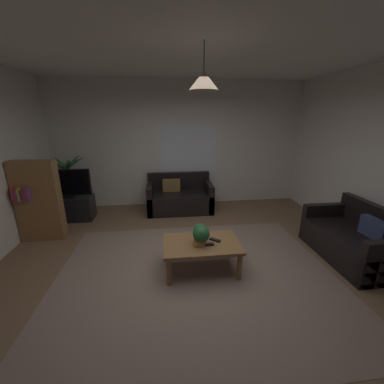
# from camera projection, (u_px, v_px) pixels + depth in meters

# --- Properties ---
(floor) EXTENTS (5.79, 5.51, 0.02)m
(floor) POSITION_uv_depth(u_px,v_px,m) (194.00, 268.00, 3.50)
(floor) COLOR brown
(floor) RESTS_ON ground
(rug) EXTENTS (3.76, 3.03, 0.01)m
(rug) POSITION_uv_depth(u_px,v_px,m) (196.00, 276.00, 3.30)
(rug) COLOR gray
(rug) RESTS_ON ground
(wall_back) EXTENTS (5.91, 0.06, 2.87)m
(wall_back) POSITION_uv_depth(u_px,v_px,m) (180.00, 145.00, 5.70)
(wall_back) COLOR silver
(wall_back) RESTS_ON ground
(ceiling) EXTENTS (5.79, 5.51, 0.02)m
(ceiling) POSITION_uv_depth(u_px,v_px,m) (195.00, 40.00, 2.63)
(ceiling) COLOR white
(window_pane) EXTENTS (1.35, 0.01, 1.18)m
(window_pane) POSITION_uv_depth(u_px,v_px,m) (189.00, 150.00, 5.73)
(window_pane) COLOR white
(couch_under_window) EXTENTS (1.45, 0.82, 0.82)m
(couch_under_window) POSITION_uv_depth(u_px,v_px,m) (180.00, 198.00, 5.57)
(couch_under_window) COLOR black
(couch_under_window) RESTS_ON ground
(couch_right_side) EXTENTS (0.82, 1.41, 0.82)m
(couch_right_side) POSITION_uv_depth(u_px,v_px,m) (354.00, 241.00, 3.67)
(couch_right_side) COLOR black
(couch_right_side) RESTS_ON ground
(coffee_table) EXTENTS (1.04, 0.67, 0.43)m
(coffee_table) POSITION_uv_depth(u_px,v_px,m) (202.00, 247.00, 3.35)
(coffee_table) COLOR olive
(coffee_table) RESTS_ON ground
(book_on_table_0) EXTENTS (0.13, 0.13, 0.02)m
(book_on_table_0) POSITION_uv_depth(u_px,v_px,m) (198.00, 244.00, 3.26)
(book_on_table_0) COLOR #99663F
(book_on_table_0) RESTS_ON coffee_table
(book_on_table_1) EXTENTS (0.14, 0.12, 0.03)m
(book_on_table_1) POSITION_uv_depth(u_px,v_px,m) (199.00, 243.00, 3.25)
(book_on_table_1) COLOR gold
(book_on_table_1) RESTS_ON coffee_table
(remote_on_table_0) EXTENTS (0.16, 0.06, 0.02)m
(remote_on_table_0) POSITION_uv_depth(u_px,v_px,m) (208.00, 245.00, 3.26)
(remote_on_table_0) COLOR black
(remote_on_table_0) RESTS_ON coffee_table
(remote_on_table_1) EXTENTS (0.15, 0.14, 0.02)m
(remote_on_table_1) POSITION_uv_depth(u_px,v_px,m) (215.00, 240.00, 3.38)
(remote_on_table_1) COLOR black
(remote_on_table_1) RESTS_ON coffee_table
(potted_plant_on_table) EXTENTS (0.23, 0.25, 0.29)m
(potted_plant_on_table) POSITION_uv_depth(u_px,v_px,m) (201.00, 234.00, 3.24)
(potted_plant_on_table) COLOR #B77051
(potted_plant_on_table) RESTS_ON coffee_table
(tv_stand) EXTENTS (0.90, 0.44, 0.50)m
(tv_stand) POSITION_uv_depth(u_px,v_px,m) (71.00, 208.00, 5.05)
(tv_stand) COLOR black
(tv_stand) RESTS_ON ground
(tv) EXTENTS (0.94, 0.16, 0.58)m
(tv) POSITION_uv_depth(u_px,v_px,m) (66.00, 183.00, 4.87)
(tv) COLOR black
(tv) RESTS_ON tv_stand
(potted_palm_corner) EXTENTS (0.92, 0.85, 1.31)m
(potted_palm_corner) POSITION_uv_depth(u_px,v_px,m) (69.00, 184.00, 5.41)
(potted_palm_corner) COLOR beige
(potted_palm_corner) RESTS_ON ground
(bookshelf_corner) EXTENTS (0.70, 0.31, 1.40)m
(bookshelf_corner) POSITION_uv_depth(u_px,v_px,m) (38.00, 201.00, 4.12)
(bookshelf_corner) COLOR olive
(bookshelf_corner) RESTS_ON ground
(pendant_lamp) EXTENTS (0.34, 0.34, 0.50)m
(pendant_lamp) POSITION_uv_depth(u_px,v_px,m) (204.00, 80.00, 2.71)
(pendant_lamp) COLOR black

